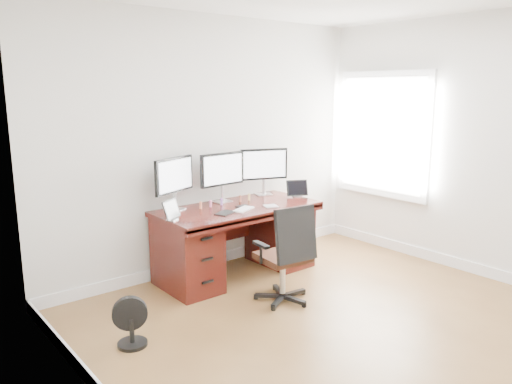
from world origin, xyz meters
TOP-DOWN VIEW (x-y plane):
  - ground at (0.00, 0.00)m, footprint 4.50×4.50m
  - back_wall at (0.00, 2.25)m, footprint 4.00×0.10m
  - right_wall at (2.00, 0.11)m, footprint 0.10×4.50m
  - desk at (0.00, 1.83)m, footprint 1.70×0.80m
  - office_chair at (-0.07, 0.98)m, footprint 0.55×0.55m
  - floor_fan at (-1.53, 1.13)m, footprint 0.27×0.23m
  - monitor_left at (-0.58, 2.07)m, footprint 0.52×0.24m
  - monitor_center at (0.00, 2.07)m, footprint 0.55×0.15m
  - monitor_right at (0.58, 2.07)m, footprint 0.53×0.22m
  - tablet_left at (-0.80, 1.75)m, footprint 0.24×0.18m
  - tablet_right at (0.80, 1.75)m, footprint 0.24×0.17m
  - keyboard at (-0.05, 1.64)m, footprint 0.28×0.21m
  - trackpad at (0.26, 1.58)m, footprint 0.17×0.17m
  - drawing_tablet at (-0.27, 1.64)m, footprint 0.24×0.20m
  - phone at (0.03, 1.77)m, footprint 0.13×0.07m
  - figurine_orange at (-0.36, 1.95)m, footprint 0.03×0.03m
  - figurine_pink at (-0.24, 1.95)m, footprint 0.03×0.03m
  - figurine_purple at (-0.10, 1.95)m, footprint 0.03×0.03m
  - figurine_brown at (0.14, 1.95)m, footprint 0.03×0.03m
  - figurine_yellow at (0.27, 1.95)m, footprint 0.03×0.03m

SIDE VIEW (x-z plane):
  - ground at x=0.00m, z-range 0.00..0.00m
  - floor_fan at x=-1.53m, z-range -0.01..0.39m
  - office_chair at x=-0.07m, z-range -0.16..0.77m
  - desk at x=0.00m, z-range 0.03..0.78m
  - trackpad at x=0.26m, z-range 0.75..0.76m
  - drawing_tablet at x=-0.27m, z-range 0.75..0.76m
  - phone at x=0.03m, z-range 0.75..0.76m
  - keyboard at x=-0.05m, z-range 0.75..0.76m
  - figurine_orange at x=-0.36m, z-range 0.75..0.83m
  - figurine_pink at x=-0.24m, z-range 0.75..0.83m
  - figurine_purple at x=-0.10m, z-range 0.75..0.83m
  - figurine_brown at x=0.14m, z-range 0.75..0.83m
  - figurine_yellow at x=0.27m, z-range 0.75..0.83m
  - tablet_left at x=-0.80m, z-range 0.74..0.93m
  - tablet_right at x=0.80m, z-range 0.74..0.93m
  - monitor_left at x=-0.58m, z-range 0.82..1.35m
  - monitor_center at x=0.00m, z-range 0.82..1.35m
  - monitor_right at x=0.58m, z-range 0.82..1.35m
  - back_wall at x=0.00m, z-range 0.00..2.70m
  - right_wall at x=2.00m, z-range 0.00..2.70m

